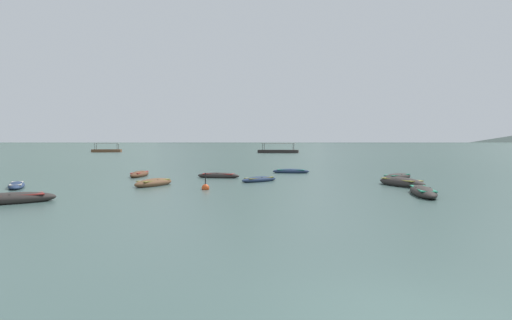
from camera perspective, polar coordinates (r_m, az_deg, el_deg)
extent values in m
plane|color=#425B56|center=(1506.47, -3.43, 2.40)|extent=(6000.00, 6000.00, 0.00)
cone|color=#56665B|center=(2227.41, -26.96, 8.51)|extent=(2105.58, 2105.58, 492.13)
cone|color=#56665B|center=(1629.02, -1.37, 8.88)|extent=(911.38, 911.38, 367.02)
cone|color=#4C5B56|center=(1778.07, 23.07, 9.16)|extent=(1310.28, 1310.28, 429.42)
ellipsoid|color=navy|center=(29.99, 0.43, -2.63)|extent=(3.00, 2.66, 0.44)
cube|color=olive|center=(29.98, 0.43, -2.38)|extent=(2.16, 1.92, 0.05)
cube|color=navy|center=(29.97, 0.43, -2.28)|extent=(0.46, 0.54, 0.04)
ellipsoid|color=#2D2826|center=(22.51, -30.02, -4.55)|extent=(4.00, 2.94, 0.62)
cube|color=#B22D28|center=(22.49, -30.03, -4.07)|extent=(2.88, 2.12, 0.05)
cube|color=#2D2826|center=(22.48, -30.03, -3.95)|extent=(0.45, 0.72, 0.04)
ellipsoid|color=#2D2826|center=(33.46, 18.28, -2.17)|extent=(3.36, 3.00, 0.55)
cube|color=#197A56|center=(33.45, 18.28, -1.88)|extent=(2.42, 2.16, 0.05)
cube|color=#2D2826|center=(33.44, 18.28, -1.80)|extent=(0.53, 0.63, 0.04)
ellipsoid|color=#2D2826|center=(33.21, -5.03, -2.10)|extent=(3.46, 1.77, 0.51)
cube|color=#B22D28|center=(33.20, -5.03, -1.84)|extent=(2.49, 1.28, 0.05)
cube|color=#2D2826|center=(33.20, -5.04, -1.76)|extent=(0.24, 0.63, 0.04)
ellipsoid|color=navy|center=(29.92, -29.27, -2.97)|extent=(2.23, 3.72, 0.42)
cube|color=#B7B2A3|center=(29.91, -29.27, -2.73)|extent=(1.60, 2.68, 0.05)
cube|color=navy|center=(29.91, -29.28, -2.64)|extent=(0.59, 0.31, 0.04)
ellipsoid|color=#2D2826|center=(24.10, 21.33, -3.96)|extent=(2.09, 4.49, 0.58)
cube|color=#197A56|center=(24.08, 21.33, -3.55)|extent=(1.50, 3.23, 0.05)
cube|color=#2D2826|center=(24.08, 21.34, -3.43)|extent=(0.73, 0.25, 0.04)
ellipsoid|color=#2D2826|center=(28.59, 18.81, -2.87)|extent=(2.48, 4.11, 0.68)
cube|color=olive|center=(28.57, 18.81, -2.46)|extent=(1.78, 2.96, 0.05)
cube|color=#2D2826|center=(28.57, 18.81, -2.36)|extent=(0.87, 0.36, 0.04)
ellipsoid|color=brown|center=(27.94, -13.47, -2.99)|extent=(2.61, 3.38, 0.58)
cube|color=olive|center=(27.92, -13.47, -2.64)|extent=(1.88, 2.44, 0.05)
cube|color=brown|center=(27.92, -13.47, -2.54)|extent=(0.67, 0.44, 0.04)
ellipsoid|color=navy|center=(38.12, 4.67, -1.52)|extent=(3.34, 1.45, 0.48)
cube|color=#197A56|center=(38.11, 4.67, -1.31)|extent=(2.41, 1.05, 0.05)
cube|color=navy|center=(38.11, 4.67, -1.23)|extent=(0.19, 0.62, 0.04)
ellipsoid|color=brown|center=(35.50, -15.24, -1.86)|extent=(1.36, 3.63, 0.56)
cube|color=#B22D28|center=(35.49, -15.24, -1.59)|extent=(0.98, 2.61, 0.05)
cube|color=brown|center=(35.48, -15.24, -1.51)|extent=(0.64, 0.16, 0.04)
cube|color=brown|center=(117.35, -19.25, 1.13)|extent=(7.47, 3.58, 0.90)
cylinder|color=#4C4742|center=(116.77, -20.67, 1.65)|extent=(0.10, 0.10, 1.80)
cylinder|color=#4C4742|center=(118.92, -20.46, 1.67)|extent=(0.10, 0.10, 1.80)
cylinder|color=#4C4742|center=(115.79, -18.01, 1.69)|extent=(0.10, 0.10, 1.80)
cylinder|color=#4C4742|center=(117.96, -17.85, 1.70)|extent=(0.10, 0.10, 1.80)
cube|color=#9E998E|center=(117.32, -19.26, 2.12)|extent=(6.27, 3.00, 0.12)
cube|color=#2D2826|center=(104.11, 3.00, 1.11)|extent=(10.29, 6.01, 0.90)
cylinder|color=#4C4742|center=(105.30, 5.07, 1.73)|extent=(0.10, 0.10, 1.80)
cylinder|color=#4C4742|center=(102.25, 4.96, 1.71)|extent=(0.10, 0.10, 1.80)
cylinder|color=#4C4742|center=(106.04, 1.11, 1.74)|extent=(0.10, 0.10, 1.80)
cylinder|color=#4C4742|center=(103.01, 0.88, 1.72)|extent=(0.10, 0.10, 1.80)
cube|color=#9E998E|center=(104.08, 3.00, 2.22)|extent=(8.64, 5.05, 0.12)
sphere|color=#DB4C1E|center=(25.19, -6.74, -3.73)|extent=(0.46, 0.46, 0.46)
cylinder|color=black|center=(25.14, -6.75, -2.71)|extent=(0.06, 0.06, 0.89)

